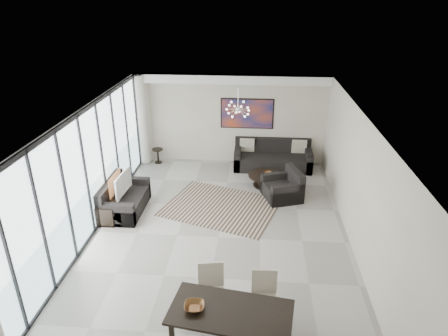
# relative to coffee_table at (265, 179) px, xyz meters

# --- Properties ---
(room_shell) EXTENTS (6.00, 9.00, 2.90)m
(room_shell) POSITION_rel_coffee_table_xyz_m (-0.65, -2.76, 1.25)
(room_shell) COLOR #A8A39B
(room_shell) RESTS_ON ground
(window_wall) EXTENTS (0.37, 8.95, 2.90)m
(window_wall) POSITION_rel_coffee_table_xyz_m (-3.97, -2.76, 1.27)
(window_wall) COLOR silver
(window_wall) RESTS_ON floor
(soffit) EXTENTS (5.98, 0.40, 0.26)m
(soffit) POSITION_rel_coffee_table_xyz_m (-1.11, 1.54, 2.57)
(soffit) COLOR white
(soffit) RESTS_ON room_shell
(painting) EXTENTS (1.68, 0.04, 0.98)m
(painting) POSITION_rel_coffee_table_xyz_m (-0.61, 1.71, 1.45)
(painting) COLOR #B54219
(painting) RESTS_ON room_shell
(chandelier) EXTENTS (0.66, 0.66, 0.71)m
(chandelier) POSITION_rel_coffee_table_xyz_m (-0.81, -0.26, 2.15)
(chandelier) COLOR silver
(chandelier) RESTS_ON room_shell
(rug) EXTENTS (3.35, 2.94, 0.01)m
(rug) POSITION_rel_coffee_table_xyz_m (-1.16, -1.36, -0.19)
(rug) COLOR black
(rug) RESTS_ON floor
(coffee_table) EXTENTS (1.00, 1.00, 0.35)m
(coffee_table) POSITION_rel_coffee_table_xyz_m (0.00, 0.00, 0.00)
(coffee_table) COLOR black
(coffee_table) RESTS_ON floor
(bowl_coffee) EXTENTS (0.27, 0.27, 0.08)m
(bowl_coffee) POSITION_rel_coffee_table_xyz_m (0.07, 0.02, 0.19)
(bowl_coffee) COLOR brown
(bowl_coffee) RESTS_ON coffee_table
(sofa_main) EXTENTS (2.43, 0.99, 0.88)m
(sofa_main) POSITION_rel_coffee_table_xyz_m (0.25, 1.31, 0.10)
(sofa_main) COLOR black
(sofa_main) RESTS_ON floor
(loveseat) EXTENTS (0.92, 1.64, 0.82)m
(loveseat) POSITION_rel_coffee_table_xyz_m (-3.66, -1.74, 0.08)
(loveseat) COLOR black
(loveseat) RESTS_ON floor
(armchair) EXTENTS (1.18, 1.21, 0.81)m
(armchair) POSITION_rel_coffee_table_xyz_m (0.48, -0.72, 0.08)
(armchair) COLOR black
(armchair) RESTS_ON floor
(side_table) EXTENTS (0.36, 0.36, 0.49)m
(side_table) POSITION_rel_coffee_table_xyz_m (-3.49, 1.39, 0.13)
(side_table) COLOR black
(side_table) RESTS_ON floor
(tv_console) EXTENTS (0.45, 1.59, 0.50)m
(tv_console) POSITION_rel_coffee_table_xyz_m (-3.87, -1.79, 0.05)
(tv_console) COLOR black
(tv_console) RESTS_ON floor
(television) EXTENTS (0.19, 0.97, 0.56)m
(television) POSITION_rel_coffee_table_xyz_m (-3.71, -1.72, 0.58)
(television) COLOR gray
(television) RESTS_ON tv_console
(dining_table) EXTENTS (1.99, 1.20, 0.78)m
(dining_table) POSITION_rel_coffee_table_xyz_m (-0.62, -5.86, 0.50)
(dining_table) COLOR black
(dining_table) RESTS_ON floor
(dining_chair_nw) EXTENTS (0.52, 0.52, 0.97)m
(dining_chair_nw) POSITION_rel_coffee_table_xyz_m (-1.01, -5.06, 0.36)
(dining_chair_nw) COLOR #BFB09E
(dining_chair_nw) RESTS_ON floor
(dining_chair_ne) EXTENTS (0.44, 0.44, 0.94)m
(dining_chair_ne) POSITION_rel_coffee_table_xyz_m (-0.10, -5.13, 0.34)
(dining_chair_ne) COLOR #BFB09E
(dining_chair_ne) RESTS_ON floor
(bowl_dining) EXTENTS (0.33, 0.33, 0.08)m
(bowl_dining) POSITION_rel_coffee_table_xyz_m (-1.19, -5.85, 0.62)
(bowl_dining) COLOR brown
(bowl_dining) RESTS_ON dining_table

